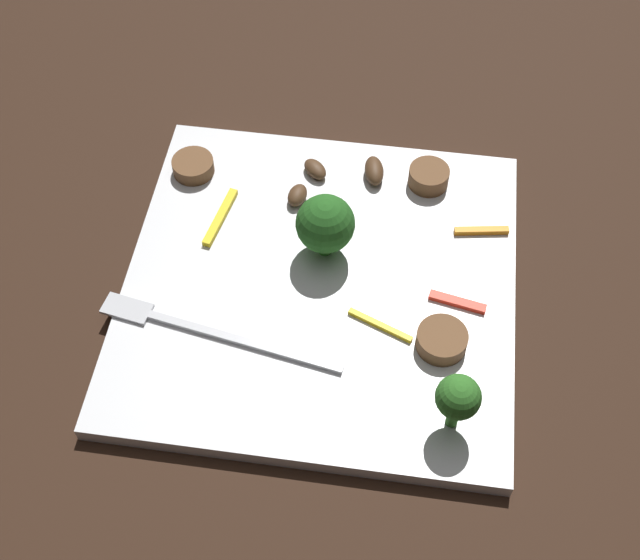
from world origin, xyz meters
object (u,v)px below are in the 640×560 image
mushroom_2 (374,171)px  pepper_strip_0 (380,325)px  fork (202,330)px  sausage_slice_0 (193,166)px  broccoli_floret_0 (458,398)px  mushroom_1 (315,169)px  sausage_slice_2 (442,340)px  mushroom_0 (297,195)px  pepper_strip_3 (481,231)px  sausage_slice_1 (429,177)px  pepper_strip_1 (220,217)px  plate (320,285)px  pepper_strip_2 (457,302)px  broccoli_floret_1 (329,225)px

mushroom_2 → pepper_strip_0: size_ratio=0.59×
fork → sausage_slice_0: (0.04, -0.15, 0.00)m
fork → broccoli_floret_0: size_ratio=3.55×
sausage_slice_0 → mushroom_2: size_ratio=1.14×
mushroom_1 → sausage_slice_2: bearing=126.7°
mushroom_0 → mushroom_1: same height
pepper_strip_0 → broccoli_floret_0: bearing=128.5°
sausage_slice_2 → pepper_strip_3: sausage_slice_2 is taller
sausage_slice_2 → sausage_slice_1: bearing=-82.8°
mushroom_1 → pepper_strip_1: 0.09m
sausage_slice_2 → mushroom_2: size_ratio=1.21×
plate → sausage_slice_2: 0.10m
sausage_slice_1 → mushroom_2: 0.04m
plate → mushroom_0: size_ratio=13.00×
pepper_strip_2 → mushroom_0: bearing=-32.1°
mushroom_1 → pepper_strip_1: (0.07, 0.06, -0.00)m
mushroom_1 → mushroom_2: size_ratio=0.79×
broccoli_floret_0 → sausage_slice_1: bearing=-82.0°
pepper_strip_2 → mushroom_1: bearing=-42.8°
plate → mushroom_0: (0.03, -0.07, 0.01)m
sausage_slice_1 → mushroom_0: (0.10, 0.03, -0.00)m
pepper_strip_0 → pepper_strip_1: size_ratio=0.87×
broccoli_floret_0 → pepper_strip_1: size_ratio=0.88×
broccoli_floret_0 → sausage_slice_0: broccoli_floret_0 is taller
mushroom_1 → pepper_strip_0: size_ratio=0.47×
pepper_strip_0 → pepper_strip_1: bearing=-31.4°
pepper_strip_3 → fork: bearing=31.3°
broccoli_floret_0 → pepper_strip_1: (0.19, -0.15, -0.03)m
mushroom_1 → mushroom_2: 0.05m
plate → pepper_strip_0: (-0.05, 0.03, 0.01)m
broccoli_floret_1 → pepper_strip_2: size_ratio=1.29×
sausage_slice_0 → fork: bearing=105.1°
pepper_strip_2 → broccoli_floret_1: bearing=-19.4°
pepper_strip_3 → mushroom_1: bearing=-17.6°
mushroom_1 → pepper_strip_3: bearing=162.4°
sausage_slice_1 → pepper_strip_0: 0.14m
broccoli_floret_0 → mushroom_0: (0.13, -0.18, -0.03)m
sausage_slice_1 → pepper_strip_2: size_ratio=0.77×
broccoli_floret_1 → sausage_slice_2: bearing=141.2°
sausage_slice_1 → sausage_slice_2: (-0.02, 0.15, -0.00)m
broccoli_floret_1 → pepper_strip_1: 0.09m
sausage_slice_0 → mushroom_1: (-0.10, -0.01, -0.00)m
pepper_strip_2 → pepper_strip_3: bearing=-102.5°
mushroom_0 → pepper_strip_3: bearing=174.9°
sausage_slice_0 → pepper_strip_2: 0.24m
broccoli_floret_1 → pepper_strip_2: broccoli_floret_1 is taller
pepper_strip_0 → pepper_strip_2: bearing=-152.8°
sausage_slice_2 → pepper_strip_2: size_ratio=0.86×
broccoli_floret_1 → mushroom_2: size_ratio=1.83×
plate → pepper_strip_3: pepper_strip_3 is taller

